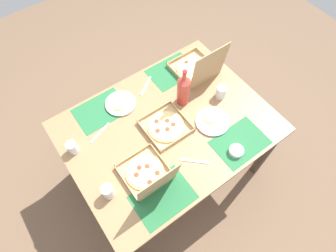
{
  "coord_description": "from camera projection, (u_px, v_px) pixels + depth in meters",
  "views": [
    {
      "loc": [
        0.57,
        0.79,
        2.44
      ],
      "look_at": [
        0.0,
        0.0,
        0.78
      ],
      "focal_mm": 29.8,
      "sensor_mm": 36.0,
      "label": 1
    }
  ],
  "objects": [
    {
      "name": "pizza_box_center",
      "position": [
        147.0,
        174.0,
        1.7
      ],
      "size": [
        0.28,
        0.32,
        0.31
      ],
      "color": "tan",
      "rests_on": "dining_table"
    },
    {
      "name": "dining_table",
      "position": [
        168.0,
        134.0,
        2.03
      ],
      "size": [
        1.41,
        1.07,
        0.78
      ],
      "color": "#3F3328",
      "rests_on": "ground_plane"
    },
    {
      "name": "placemat_far_left",
      "position": [
        240.0,
        142.0,
        1.86
      ],
      "size": [
        0.36,
        0.26,
        0.0
      ],
      "primitive_type": "cube",
      "color": "#236638",
      "rests_on": "dining_table"
    },
    {
      "name": "plate_far_right",
      "position": [
        120.0,
        104.0,
        2.01
      ],
      "size": [
        0.22,
        0.22,
        0.03
      ],
      "color": "white",
      "rests_on": "dining_table"
    },
    {
      "name": "placemat_far_right",
      "position": [
        163.0,
        197.0,
        1.68
      ],
      "size": [
        0.36,
        0.26,
        0.0
      ],
      "primitive_type": "cube",
      "color": "#236638",
      "rests_on": "dining_table"
    },
    {
      "name": "plate_middle",
      "position": [
        212.0,
        121.0,
        1.94
      ],
      "size": [
        0.24,
        0.24,
        0.03
      ],
      "color": "white",
      "rests_on": "dining_table"
    },
    {
      "name": "condiment_bowl",
      "position": [
        236.0,
        151.0,
        1.81
      ],
      "size": [
        0.09,
        0.09,
        0.04
      ],
      "primitive_type": "cylinder",
      "color": "white",
      "rests_on": "dining_table"
    },
    {
      "name": "fork_by_far_left",
      "position": [
        194.0,
        161.0,
        1.79
      ],
      "size": [
        0.15,
        0.14,
        0.0
      ],
      "primitive_type": "cube",
      "rotation": [
        0.0,
        0.0,
        2.38
      ],
      "color": "#B7B7BC",
      "rests_on": "dining_table"
    },
    {
      "name": "placemat_near_right",
      "position": [
        101.0,
        111.0,
        1.99
      ],
      "size": [
        0.36,
        0.26,
        0.0
      ],
      "primitive_type": "cube",
      "color": "#236638",
      "rests_on": "dining_table"
    },
    {
      "name": "cup_clear_right",
      "position": [
        72.0,
        147.0,
        1.8
      ],
      "size": [
        0.07,
        0.07,
        0.09
      ],
      "primitive_type": "cylinder",
      "color": "silver",
      "rests_on": "dining_table"
    },
    {
      "name": "ground_plane",
      "position": [
        168.0,
        168.0,
        2.6
      ],
      "size": [
        6.0,
        6.0,
        0.0
      ],
      "primitive_type": "plane",
      "color": "brown"
    },
    {
      "name": "placemat_near_left",
      "position": [
        172.0,
        71.0,
        2.18
      ],
      "size": [
        0.36,
        0.26,
        0.0
      ],
      "primitive_type": "cube",
      "color": "#236638",
      "rests_on": "dining_table"
    },
    {
      "name": "pizza_box_edge_far",
      "position": [
        166.0,
        126.0,
        1.92
      ],
      "size": [
        0.29,
        0.29,
        0.04
      ],
      "color": "tan",
      "rests_on": "dining_table"
    },
    {
      "name": "cup_dark",
      "position": [
        108.0,
        191.0,
        1.64
      ],
      "size": [
        0.07,
        0.07,
        0.1
      ],
      "primitive_type": "cylinder",
      "color": "silver",
      "rests_on": "dining_table"
    },
    {
      "name": "pizza_box_corner_left",
      "position": [
        197.0,
        68.0,
        2.13
      ],
      "size": [
        0.3,
        0.33,
        0.34
      ],
      "color": "tan",
      "rests_on": "dining_table"
    },
    {
      "name": "fork_by_far_right",
      "position": [
        146.0,
        86.0,
        2.11
      ],
      "size": [
        0.17,
        0.12,
        0.0
      ],
      "primitive_type": "cube",
      "rotation": [
        0.0,
        0.0,
        3.74
      ],
      "color": "#B7B7BC",
      "rests_on": "dining_table"
    },
    {
      "name": "cup_clear_left",
      "position": [
        221.0,
        92.0,
        2.02
      ],
      "size": [
        0.07,
        0.07,
        0.1
      ],
      "primitive_type": "cylinder",
      "color": "silver",
      "rests_on": "dining_table"
    },
    {
      "name": "soda_bottle",
      "position": [
        183.0,
        90.0,
        1.92
      ],
      "size": [
        0.09,
        0.09,
        0.32
      ],
      "color": "#B2382D",
      "rests_on": "dining_table"
    },
    {
      "name": "fork_by_near_right",
      "position": [
        100.0,
        133.0,
        1.9
      ],
      "size": [
        0.19,
        0.08,
        0.0
      ],
      "primitive_type": "cube",
      "rotation": [
        0.0,
        0.0,
        0.32
      ],
      "color": "#B7B7BC",
      "rests_on": "dining_table"
    }
  ]
}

